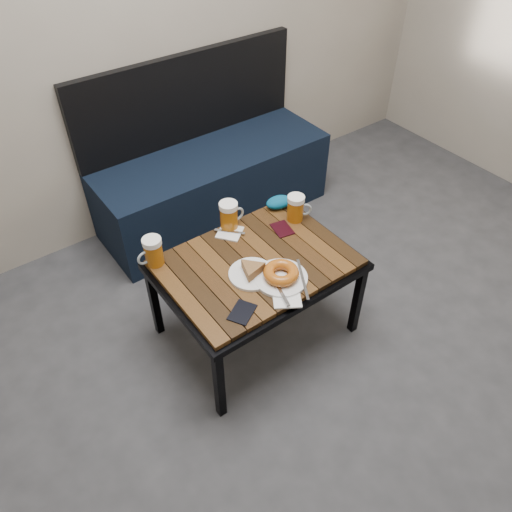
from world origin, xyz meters
TOP-DOWN VIEW (x-y plane):
  - ground at (0.00, 0.00)m, footprint 4.00×4.00m
  - bench at (0.16, 1.76)m, footprint 1.40×0.50m
  - cafe_table at (-0.19, 0.84)m, footprint 0.84×0.62m
  - beer_mug_left at (-0.55, 1.08)m, footprint 0.12×0.08m
  - beer_mug_centre at (-0.15, 1.10)m, footprint 0.13×0.09m
  - beer_mug_right at (0.14, 0.96)m, footprint 0.12×0.11m
  - plate_pie at (-0.25, 0.77)m, footprint 0.20×0.20m
  - plate_bagel at (-0.17, 0.68)m, footprint 0.24×0.28m
  - napkin_left at (-0.17, 1.06)m, footprint 0.15×0.15m
  - napkin_right at (-0.22, 0.58)m, footprint 0.15×0.14m
  - passport_navy at (-0.41, 0.63)m, footprint 0.14×0.13m
  - passport_burgundy at (0.04, 0.94)m, footprint 0.10×0.12m
  - knit_pouch at (0.13, 1.08)m, footprint 0.14×0.11m

SIDE VIEW (x-z plane):
  - ground at x=0.00m, z-range 0.00..0.00m
  - bench at x=0.16m, z-range -0.20..0.75m
  - cafe_table at x=-0.19m, z-range 0.19..0.66m
  - passport_burgundy at x=0.04m, z-range 0.47..0.48m
  - passport_navy at x=-0.41m, z-range 0.47..0.48m
  - napkin_right at x=-0.22m, z-range 0.47..0.48m
  - napkin_left at x=-0.17m, z-range 0.47..0.48m
  - plate_pie at x=-0.25m, z-range 0.47..0.52m
  - plate_bagel at x=-0.17m, z-range 0.47..0.53m
  - knit_pouch at x=0.13m, z-range 0.47..0.53m
  - beer_mug_right at x=0.14m, z-range 0.47..0.60m
  - beer_mug_left at x=-0.55m, z-range 0.47..0.61m
  - beer_mug_centre at x=-0.15m, z-range 0.47..0.61m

